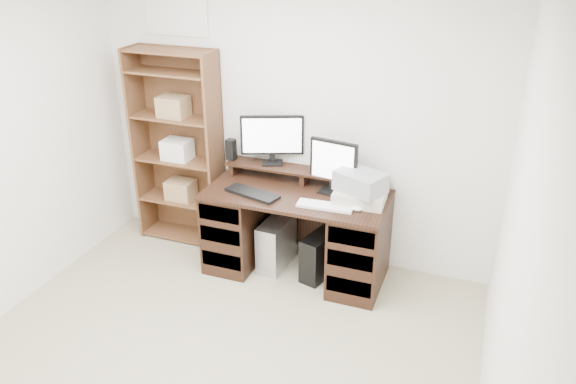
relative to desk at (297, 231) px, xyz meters
The scene contains 14 objects.
room 1.86m from the desk, 95.85° to the right, with size 3.54×4.04×2.54m.
desk is the anchor object (origin of this frame).
riser_shelf 0.50m from the desk, 90.00° to the left, with size 1.40×0.22×0.12m.
monitor_wide 0.83m from the desk, 141.17° to the left, with size 0.51×0.23×0.42m.
monitor_small 0.67m from the desk, 24.05° to the left, with size 0.41×0.18×0.44m.
speaker 0.92m from the desk, 163.05° to the left, with size 0.07×0.07×0.18m, color black.
keyboard_black 0.52m from the desk, 153.16° to the right, with size 0.46×0.15×0.03m, color black.
keyboard_white 0.50m from the desk, 30.55° to the right, with size 0.44×0.13×0.02m, color white.
mouse 0.67m from the desk, 15.10° to the right, with size 0.09×0.06×0.03m, color white.
printer 0.66m from the desk, ahead, with size 0.40×0.30×0.10m, color beige.
basket 0.75m from the desk, ahead, with size 0.37×0.26×0.16m, color #91959B.
tower_silver 0.26m from the desk, behind, with size 0.19×0.44×0.44m, color #B4B7BB.
tower_black 0.29m from the desk, ahead, with size 0.27×0.43×0.40m.
bookshelf 1.34m from the desk, behind, with size 0.80×0.30×1.80m.
Camera 1 is at (1.54, -2.27, 2.71)m, focal length 35.00 mm.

